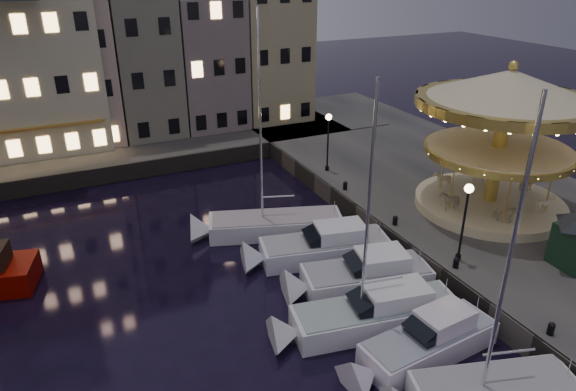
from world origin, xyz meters
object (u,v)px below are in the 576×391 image
motorboat_c (368,315)px  streetlamp_d (519,139)px  motorboat_d (358,277)px  motorboat_e (318,248)px  bollard_b (456,262)px  streetlamp_c (328,134)px  carousel (505,115)px  bollard_a (551,328)px  motorboat_f (266,226)px  bollard_d (345,185)px  bollard_c (395,220)px  motorboat_b (421,346)px  streetlamp_b (465,212)px

motorboat_c → streetlamp_d: bearing=25.1°
motorboat_d → motorboat_e: same height
bollard_b → streetlamp_c: bearing=87.5°
streetlamp_c → motorboat_c: bearing=-112.6°
motorboat_d → carousel: size_ratio=0.74×
bollard_a → motorboat_f: motorboat_f is taller
motorboat_c → bollard_b: bearing=6.9°
bollard_d → motorboat_f: bearing=-169.5°
bollard_a → motorboat_c: motorboat_c is taller
bollard_b → bollard_c: 5.00m
bollard_c → motorboat_b: motorboat_b is taller
motorboat_b → carousel: bearing=34.4°
bollard_a → motorboat_e: bearing=113.2°
motorboat_e → motorboat_d: bearing=-81.8°
bollard_d → motorboat_b: 14.53m
bollard_a → motorboat_e: motorboat_e is taller
bollard_c → bollard_d: size_ratio=1.00×
streetlamp_d → motorboat_f: 18.50m
streetlamp_d → bollard_d: streetlamp_d is taller
streetlamp_d → motorboat_f: size_ratio=0.35×
motorboat_f → bollard_d: bearing=10.5°
streetlamp_d → carousel: 6.94m
bollard_a → motorboat_e: 12.03m
streetlamp_c → bollard_a: size_ratio=7.32×
streetlamp_d → motorboat_c: 19.52m
streetlamp_d → motorboat_c: (-17.42, -8.16, -3.34)m
bollard_c → motorboat_d: bearing=-145.9°
motorboat_e → bollard_d: bearing=46.6°
bollard_c → streetlamp_b: bearing=-82.4°
motorboat_e → motorboat_f: (-1.46, 3.83, -0.11)m
streetlamp_b → motorboat_c: size_ratio=0.36×
bollard_c → bollard_d: bearing=90.0°
motorboat_b → motorboat_c: 2.74m
streetlamp_d → streetlamp_c: bearing=150.1°
bollard_d → bollard_b: bearing=-90.0°
carousel → streetlamp_d: bearing=30.1°
bollard_c → motorboat_c: 7.96m
bollard_a → bollard_d: same height
motorboat_c → motorboat_d: (1.29, 2.80, -0.04)m
motorboat_c → carousel: size_ratio=1.13×
bollard_a → bollard_d: bearing=90.0°
streetlamp_c → carousel: (5.94, -9.61, 3.12)m
streetlamp_d → motorboat_b: bearing=-146.9°
streetlamp_b → streetlamp_d: bearing=31.8°
streetlamp_c → bollard_c: bearing=-93.8°
streetlamp_c → motorboat_e: streetlamp_c is taller
streetlamp_b → bollard_a: size_ratio=7.32×
bollard_a → motorboat_c: (-5.52, 4.84, -0.92)m
bollard_d → streetlamp_c: bearing=80.3°
streetlamp_c → streetlamp_d: 13.04m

